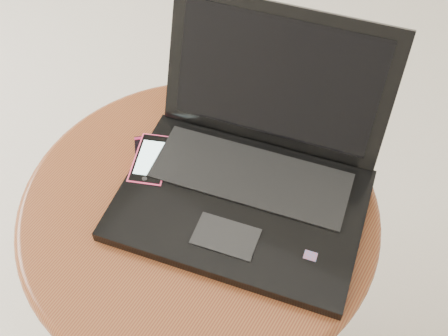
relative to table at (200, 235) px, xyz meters
The scene contains 4 objects.
table is the anchor object (origin of this frame).
laptop 0.17m from the table, 55.46° to the left, with size 0.44×0.42×0.24m.
phone_black 0.16m from the table, 165.06° to the left, with size 0.11×0.12×0.01m.
phone_pink 0.16m from the table, 168.06° to the left, with size 0.09×0.12×0.01m.
Camera 1 is at (0.37, -0.41, 1.19)m, focal length 44.40 mm.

